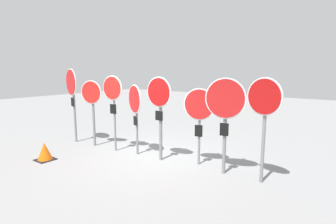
# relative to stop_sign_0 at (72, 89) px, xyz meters

# --- Properties ---
(ground_plane) EXTENTS (40.00, 40.00, 0.00)m
(ground_plane) POSITION_rel_stop_sign_0_xyz_m (3.17, 0.27, -1.84)
(ground_plane) COLOR gray
(stop_sign_0) EXTENTS (0.88, 0.28, 2.54)m
(stop_sign_0) POSITION_rel_stop_sign_0_xyz_m (0.00, 0.00, 0.00)
(stop_sign_0) COLOR slate
(stop_sign_0) RESTS_ON ground
(stop_sign_1) EXTENTS (0.74, 0.22, 2.16)m
(stop_sign_1) POSITION_rel_stop_sign_0_xyz_m (0.95, 0.08, -0.32)
(stop_sign_1) COLOR slate
(stop_sign_1) RESTS_ON ground
(stop_sign_2) EXTENTS (0.74, 0.14, 2.33)m
(stop_sign_2) POSITION_rel_stop_sign_0_xyz_m (1.92, 0.10, -0.11)
(stop_sign_2) COLOR slate
(stop_sign_2) RESTS_ON ground
(stop_sign_3) EXTENTS (0.77, 0.37, 2.07)m
(stop_sign_3) POSITION_rel_stop_sign_0_xyz_m (2.68, 0.25, -0.33)
(stop_sign_3) COLOR slate
(stop_sign_3) RESTS_ON ground
(stop_sign_4) EXTENTS (0.81, 0.16, 2.31)m
(stop_sign_4) POSITION_rel_stop_sign_0_xyz_m (3.57, 0.26, -0.24)
(stop_sign_4) COLOR slate
(stop_sign_4) RESTS_ON ground
(stop_sign_5) EXTENTS (0.82, 0.20, 2.03)m
(stop_sign_5) POSITION_rel_stop_sign_0_xyz_m (4.62, 0.57, -0.37)
(stop_sign_5) COLOR slate
(stop_sign_5) RESTS_ON ground
(stop_sign_6) EXTENTS (0.95, 0.21, 2.32)m
(stop_sign_6) POSITION_rel_stop_sign_0_xyz_m (5.41, 0.38, -0.21)
(stop_sign_6) COLOR slate
(stop_sign_6) RESTS_ON ground
(stop_sign_7) EXTENTS (0.80, 0.24, 2.34)m
(stop_sign_7) POSITION_rel_stop_sign_0_xyz_m (6.29, 0.40, -0.15)
(stop_sign_7) COLOR slate
(stop_sign_7) RESTS_ON ground
(traffic_cone_0) EXTENTS (0.47, 0.47, 0.50)m
(traffic_cone_0) POSITION_rel_stop_sign_0_xyz_m (0.97, -1.62, -1.59)
(traffic_cone_0) COLOR black
(traffic_cone_0) RESTS_ON ground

